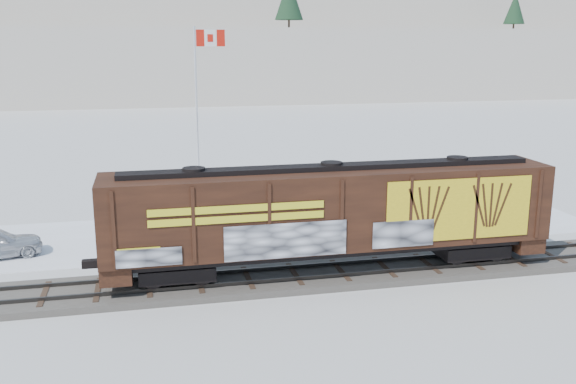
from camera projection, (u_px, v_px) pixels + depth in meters
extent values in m
plane|color=white|center=(248.00, 284.00, 26.61)|extent=(500.00, 500.00, 0.00)
cube|color=#59544C|center=(248.00, 281.00, 26.58)|extent=(50.00, 3.40, 0.28)
cube|color=#33302D|center=(251.00, 282.00, 25.85)|extent=(50.00, 0.10, 0.15)
cube|color=#33302D|center=(245.00, 270.00, 27.22)|extent=(50.00, 0.10, 0.15)
cube|color=white|center=(225.00, 233.00, 33.74)|extent=(40.00, 8.00, 0.03)
cube|color=white|center=(164.00, 64.00, 115.51)|extent=(360.00, 40.00, 12.00)
cube|color=white|center=(158.00, 32.00, 142.64)|extent=(360.00, 40.00, 24.00)
cube|color=white|center=(154.00, 13.00, 174.64)|extent=(360.00, 50.00, 35.00)
cone|color=#17311C|center=(515.00, 8.00, 128.95)|extent=(4.20, 4.20, 6.15)
cube|color=black|center=(177.00, 269.00, 25.80)|extent=(3.00, 2.00, 0.90)
cube|color=black|center=(469.00, 248.00, 28.53)|extent=(3.00, 2.00, 0.90)
cylinder|color=black|center=(153.00, 278.00, 24.85)|extent=(0.90, 0.12, 0.90)
cube|color=black|center=(330.00, 246.00, 27.04)|extent=(18.70, 2.40, 0.25)
cube|color=#371B0F|center=(331.00, 207.00, 26.65)|extent=(18.70, 3.00, 3.18)
cube|color=black|center=(331.00, 167.00, 26.27)|extent=(17.20, 0.90, 0.20)
cube|color=gold|center=(460.00, 209.00, 26.26)|extent=(6.36, 0.03, 2.57)
cube|color=gold|center=(238.00, 214.00, 24.23)|extent=(6.73, 0.02, 0.70)
cube|color=silver|center=(286.00, 241.00, 24.89)|extent=(4.86, 0.03, 1.40)
cylinder|color=silver|center=(200.00, 198.00, 40.93)|extent=(0.90, 0.90, 0.20)
cylinder|color=silver|center=(197.00, 115.00, 39.73)|extent=(0.14, 0.14, 10.74)
cube|color=red|center=(200.00, 38.00, 38.74)|extent=(0.50, 0.07, 1.00)
cube|color=white|center=(210.00, 38.00, 38.86)|extent=(0.70, 0.09, 1.00)
cube|color=red|center=(221.00, 38.00, 39.00)|extent=(0.50, 0.07, 1.00)
imported|color=silver|center=(312.00, 215.00, 34.65)|extent=(4.08, 1.47, 1.34)
imported|color=black|center=(307.00, 211.00, 34.89)|extent=(5.74, 3.60, 1.55)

